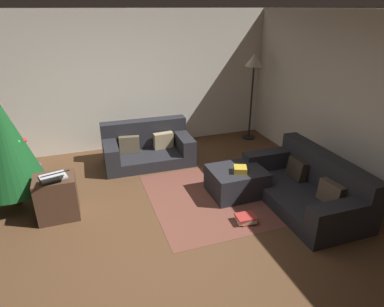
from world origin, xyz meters
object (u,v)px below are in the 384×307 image
at_px(ottoman, 236,181).
at_px(christmas_tree, 4,142).
at_px(gift_box, 240,169).
at_px(side_table, 57,197).
at_px(tv_remote, 243,167).
at_px(book_stack, 246,219).
at_px(laptop, 54,176).
at_px(corner_lamp, 254,67).
at_px(couch_right, 309,186).
at_px(couch_left, 147,147).

relative_size(ottoman, christmas_tree, 0.46).
height_order(ottoman, gift_box, gift_box).
bearing_deg(side_table, tv_remote, -4.77).
relative_size(ottoman, tv_remote, 5.04).
bearing_deg(side_table, gift_box, -7.72).
bearing_deg(book_stack, laptop, 158.37).
distance_m(christmas_tree, corner_lamp, 4.62).
relative_size(gift_box, corner_lamp, 0.11).
xyz_separation_m(couch_right, gift_box, (-0.87, 0.48, 0.19)).
bearing_deg(gift_box, ottoman, 89.16).
distance_m(laptop, book_stack, 2.56).
bearing_deg(corner_lamp, laptop, -154.49).
bearing_deg(side_table, laptop, -75.52).
distance_m(couch_right, ottoman, 1.04).
distance_m(tv_remote, corner_lamp, 2.56).
relative_size(tv_remote, side_table, 0.27).
height_order(couch_right, gift_box, couch_right).
distance_m(couch_left, corner_lamp, 2.67).
distance_m(christmas_tree, laptop, 0.90).
bearing_deg(tv_remote, laptop, 163.08).
distance_m(tv_remote, book_stack, 0.90).
bearing_deg(corner_lamp, couch_left, -170.13).
xyz_separation_m(gift_box, corner_lamp, (1.31, 2.11, 1.07)).
bearing_deg(side_table, corner_lamp, 24.64).
distance_m(couch_right, laptop, 3.49).
relative_size(laptop, corner_lamp, 0.27).
distance_m(couch_left, ottoman, 1.91).
xyz_separation_m(couch_right, laptop, (-3.39, 0.76, 0.39)).
bearing_deg(gift_box, couch_right, -29.08).
bearing_deg(couch_right, laptop, 77.99).
height_order(couch_right, corner_lamp, corner_lamp).
relative_size(ottoman, book_stack, 2.89).
distance_m(ottoman, laptop, 2.57).
bearing_deg(corner_lamp, side_table, -155.36).
relative_size(side_table, laptop, 1.25).
xyz_separation_m(couch_left, corner_lamp, (2.33, 0.41, 1.25)).
xyz_separation_m(couch_left, ottoman, (1.02, -1.61, -0.07)).
relative_size(couch_left, book_stack, 5.67).
relative_size(ottoman, gift_box, 4.20).
distance_m(ottoman, christmas_tree, 3.30).
bearing_deg(couch_right, christmas_tree, 71.80).
relative_size(couch_left, christmas_tree, 0.90).
height_order(couch_left, christmas_tree, christmas_tree).
relative_size(ottoman, side_table, 1.36).
relative_size(couch_left, side_table, 2.67).
height_order(gift_box, christmas_tree, christmas_tree).
xyz_separation_m(christmas_tree, corner_lamp, (4.42, 1.23, 0.55)).
height_order(tv_remote, laptop, laptop).
relative_size(couch_right, laptop, 3.99).
distance_m(tv_remote, christmas_tree, 3.36).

